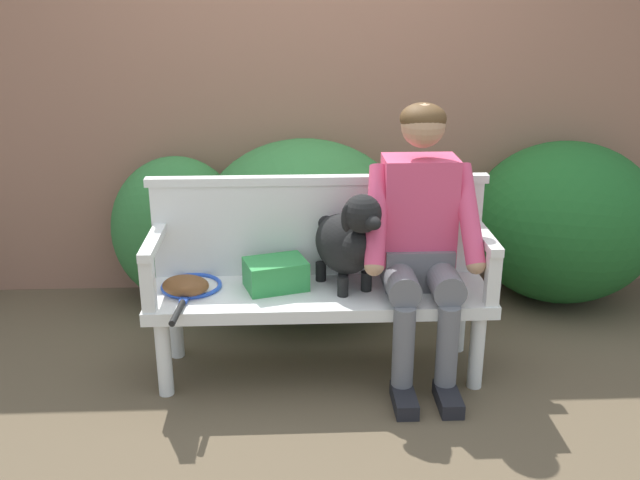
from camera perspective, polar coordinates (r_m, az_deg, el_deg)
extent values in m
plane|color=brown|center=(3.62, 0.00, -10.28)|extent=(40.00, 40.00, 0.00)
cube|color=#936651|center=(4.42, -0.72, 9.99)|extent=(8.00, 0.30, 2.12)
ellipsoid|color=#1E5B23|center=(4.47, 18.72, 1.34)|extent=(1.10, 0.97, 0.95)
ellipsoid|color=#337538|center=(4.29, -11.16, 0.77)|extent=(0.77, 0.56, 0.88)
ellipsoid|color=#337538|center=(4.15, -1.23, 1.24)|extent=(1.19, 1.07, 0.98)
cube|color=white|center=(3.43, 0.00, -4.40)|extent=(1.61, 0.48, 0.06)
cylinder|color=white|center=(3.41, -12.26, -9.12)|extent=(0.07, 0.07, 0.38)
cylinder|color=white|center=(3.47, 12.30, -8.59)|extent=(0.07, 0.07, 0.38)
cylinder|color=white|center=(3.73, -11.38, -6.43)|extent=(0.07, 0.07, 0.38)
cylinder|color=white|center=(3.79, 10.96, -6.00)|extent=(0.07, 0.07, 0.38)
cube|color=white|center=(3.53, -0.15, 0.86)|extent=(1.61, 0.05, 0.46)
cube|color=white|center=(3.46, -0.16, 4.78)|extent=(1.65, 0.06, 0.04)
cube|color=white|center=(3.24, -13.48, -3.57)|extent=(0.06, 0.06, 0.24)
cube|color=white|center=(3.38, -13.06, -0.04)|extent=(0.06, 0.48, 0.04)
cube|color=white|center=(3.31, 13.52, -3.10)|extent=(0.06, 0.06, 0.24)
cube|color=white|center=(3.44, 12.82, 0.35)|extent=(0.06, 0.48, 0.04)
cube|color=black|center=(3.34, 6.69, -12.48)|extent=(0.10, 0.24, 0.07)
cylinder|color=slate|center=(3.30, 6.63, -8.39)|extent=(0.10, 0.10, 0.39)
cylinder|color=slate|center=(3.33, 6.39, -3.28)|extent=(0.15, 0.31, 0.15)
cube|color=black|center=(3.38, 10.12, -12.29)|extent=(0.10, 0.24, 0.07)
cylinder|color=slate|center=(3.33, 10.06, -8.24)|extent=(0.10, 0.10, 0.39)
cylinder|color=slate|center=(3.36, 9.76, -3.19)|extent=(0.15, 0.31, 0.15)
cube|color=slate|center=(3.48, 7.65, -1.93)|extent=(0.32, 0.24, 0.20)
cube|color=#E04770|center=(3.41, 7.79, 2.26)|extent=(0.34, 0.22, 0.52)
cylinder|color=#E04770|center=(3.26, 4.52, 1.95)|extent=(0.14, 0.32, 0.45)
sphere|color=tan|center=(3.22, 4.31, -2.08)|extent=(0.09, 0.09, 0.09)
cylinder|color=#E04770|center=(3.34, 11.69, 2.01)|extent=(0.14, 0.32, 0.45)
sphere|color=tan|center=(3.30, 12.26, -1.91)|extent=(0.09, 0.09, 0.09)
sphere|color=tan|center=(3.29, 8.18, 8.97)|extent=(0.20, 0.20, 0.20)
ellipsoid|color=#51381E|center=(3.29, 8.17, 9.52)|extent=(0.21, 0.21, 0.14)
cylinder|color=black|center=(3.34, 1.83, -3.70)|extent=(0.05, 0.05, 0.09)
cylinder|color=black|center=(3.40, 3.69, -3.28)|extent=(0.05, 0.05, 0.09)
cylinder|color=black|center=(3.50, 0.06, -2.51)|extent=(0.05, 0.05, 0.09)
cylinder|color=black|center=(3.56, 1.87, -2.12)|extent=(0.05, 0.05, 0.09)
ellipsoid|color=black|center=(3.39, 1.88, -0.30)|extent=(0.37, 0.42, 0.28)
sphere|color=black|center=(3.28, 2.98, -0.56)|extent=(0.16, 0.16, 0.16)
sphere|color=black|center=(3.20, 3.37, 2.09)|extent=(0.18, 0.18, 0.18)
ellipsoid|color=black|center=(3.14, 4.13, 1.41)|extent=(0.11, 0.13, 0.07)
ellipsoid|color=black|center=(3.18, 2.12, 1.75)|extent=(0.06, 0.06, 0.13)
ellipsoid|color=black|center=(3.25, 4.36, 2.14)|extent=(0.06, 0.06, 0.13)
sphere|color=black|center=(3.51, 0.49, 1.38)|extent=(0.08, 0.08, 0.08)
torus|color=blue|center=(3.49, -10.14, -3.59)|extent=(0.31, 0.31, 0.02)
cylinder|color=silver|center=(3.49, -10.14, -3.69)|extent=(0.25, 0.25, 0.00)
cube|color=blue|center=(3.34, -10.71, -4.64)|extent=(0.04, 0.07, 0.02)
cylinder|color=black|center=(3.22, -11.23, -5.67)|extent=(0.05, 0.22, 0.03)
ellipsoid|color=brown|center=(3.41, -10.60, -3.57)|extent=(0.25, 0.21, 0.09)
cube|color=#2D8E42|center=(3.42, -3.53, -2.71)|extent=(0.32, 0.27, 0.14)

